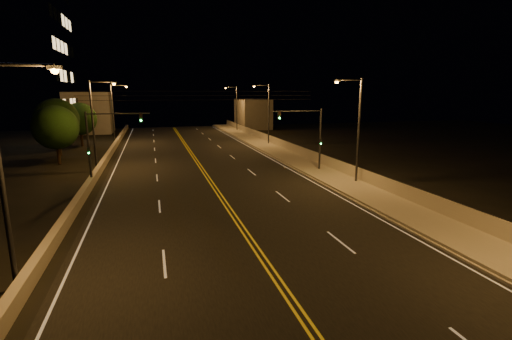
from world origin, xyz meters
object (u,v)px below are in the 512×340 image
object	(u,v)px
streetlight_2	(267,110)
streetlight_4	(8,164)
traffic_signal_left	(101,139)
tree_2	(80,119)
streetlight_3	(235,105)
traffic_signal_right	(311,133)
streetlight_5	(96,119)
streetlight_1	(356,124)
streetlight_6	(114,110)
tree_0	(56,127)
tree_1	(57,120)

from	to	relation	value
streetlight_2	streetlight_4	size ratio (longest dim) A/B	1.00
traffic_signal_left	tree_2	xyz separation A→B (m)	(-5.77, 25.50, 0.05)
streetlight_3	traffic_signal_right	size ratio (longest dim) A/B	1.43
streetlight_5	traffic_signal_right	distance (m)	20.92
streetlight_3	traffic_signal_right	world-z (taller)	streetlight_3
streetlight_2	streetlight_5	bearing A→B (deg)	-149.15
streetlight_1	streetlight_6	xyz separation A→B (m)	(-21.43, 31.99, 0.00)
streetlight_5	tree_0	xyz separation A→B (m)	(-4.71, 4.95, -1.11)
streetlight_2	tree_0	size ratio (longest dim) A/B	1.39
traffic_signal_left	tree_2	distance (m)	26.14
streetlight_3	traffic_signal_right	distance (m)	40.05
traffic_signal_right	traffic_signal_left	distance (m)	18.81
streetlight_4	streetlight_5	size ratio (longest dim) A/B	1.00
streetlight_5	traffic_signal_left	world-z (taller)	streetlight_5
tree_0	tree_1	size ratio (longest dim) A/B	0.91
tree_2	streetlight_6	bearing A→B (deg)	11.32
traffic_signal_left	tree_0	size ratio (longest dim) A/B	0.97
streetlight_2	streetlight_3	world-z (taller)	same
streetlight_3	streetlight_5	xyz separation A→B (m)	(-21.43, -33.74, 0.00)
streetlight_6	traffic_signal_left	size ratio (longest dim) A/B	1.43
streetlight_6	tree_2	bearing A→B (deg)	-168.68
streetlight_6	traffic_signal_left	xyz separation A→B (m)	(1.11, -26.43, -1.22)
streetlight_2	tree_1	xyz separation A→B (m)	(-27.29, -1.75, -0.71)
streetlight_2	streetlight_5	xyz separation A→B (m)	(-21.43, -12.80, 0.00)
tree_1	streetlight_5	bearing A→B (deg)	-62.04
streetlight_1	traffic_signal_right	distance (m)	5.89
streetlight_4	streetlight_2	bearing A→B (deg)	59.54
streetlight_5	traffic_signal_right	bearing A→B (deg)	-17.46
tree_0	streetlight_5	bearing A→B (deg)	-46.40
tree_0	tree_1	xyz separation A→B (m)	(-1.15, 6.10, 0.40)
streetlight_2	streetlight_4	world-z (taller)	same
tree_2	streetlight_4	bearing A→B (deg)	-83.79
streetlight_2	streetlight_4	distance (m)	42.27
tree_2	traffic_signal_left	bearing A→B (deg)	-77.25
streetlight_1	streetlight_3	world-z (taller)	same
streetlight_2	traffic_signal_right	world-z (taller)	streetlight_2
streetlight_1	streetlight_5	size ratio (longest dim) A/B	1.00
traffic_signal_right	traffic_signal_left	size ratio (longest dim) A/B	1.00
traffic_signal_left	tree_1	distance (m)	18.67
streetlight_3	streetlight_4	world-z (taller)	same
streetlight_4	tree_1	size ratio (longest dim) A/B	1.26
streetlight_6	tree_2	world-z (taller)	streetlight_6
streetlight_5	streetlight_3	bearing A→B (deg)	57.58
streetlight_1	tree_1	xyz separation A→B (m)	(-27.29, 22.87, -0.71)
traffic_signal_left	streetlight_1	bearing A→B (deg)	-15.31
streetlight_2	streetlight_6	world-z (taller)	same
streetlight_5	tree_2	size ratio (longest dim) A/B	1.41
streetlight_3	streetlight_2	bearing A→B (deg)	-90.00
streetlight_3	tree_0	xyz separation A→B (m)	(-26.14, -28.79, -1.11)
streetlight_4	traffic_signal_right	bearing A→B (deg)	41.09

